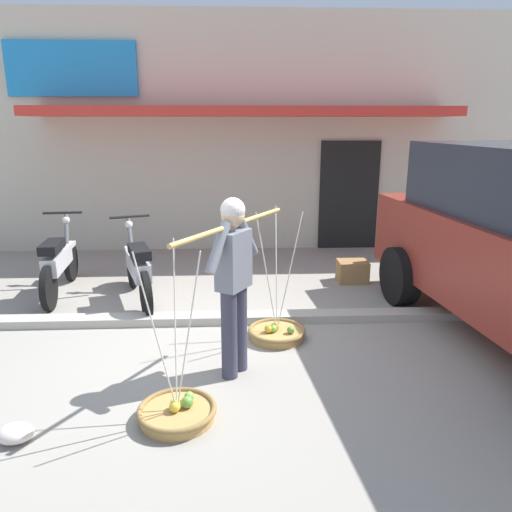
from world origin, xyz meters
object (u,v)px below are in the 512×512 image
(plastic_litter_bag, at_px, (15,433))
(wooden_crate, at_px, (352,271))
(fruit_vendor, at_px, (234,276))
(motorcycle_second_in_row, at_px, (138,269))
(fruit_basket_right_side, at_px, (277,332))
(fruit_basket_left_side, at_px, (177,411))
(motorcycle_nearest_shop, at_px, (59,263))

(plastic_litter_bag, height_order, wooden_crate, wooden_crate)
(fruit_vendor, height_order, motorcycle_second_in_row, fruit_vendor)
(fruit_vendor, height_order, fruit_basket_right_side, fruit_vendor)
(fruit_basket_right_side, distance_m, wooden_crate, 2.35)
(fruit_basket_left_side, relative_size, plastic_litter_bag, 5.18)
(wooden_crate, bearing_deg, motorcycle_nearest_shop, -174.98)
(fruit_basket_left_side, height_order, motorcycle_second_in_row, fruit_basket_left_side)
(fruit_basket_right_side, height_order, motorcycle_nearest_shop, fruit_basket_right_side)
(plastic_litter_bag, bearing_deg, fruit_basket_left_side, 10.54)
(fruit_basket_left_side, height_order, plastic_litter_bag, fruit_basket_left_side)
(motorcycle_nearest_shop, relative_size, wooden_crate, 4.14)
(plastic_litter_bag, bearing_deg, wooden_crate, 46.68)
(motorcycle_nearest_shop, bearing_deg, fruit_vendor, -43.99)
(motorcycle_nearest_shop, height_order, plastic_litter_bag, motorcycle_nearest_shop)
(fruit_basket_right_side, distance_m, motorcycle_second_in_row, 2.18)
(motorcycle_second_in_row, distance_m, wooden_crate, 3.15)
(fruit_vendor, height_order, motorcycle_nearest_shop, fruit_vendor)
(fruit_vendor, distance_m, wooden_crate, 3.33)
(wooden_crate, bearing_deg, fruit_basket_left_side, -123.30)
(fruit_basket_left_side, relative_size, wooden_crate, 3.30)
(fruit_vendor, distance_m, motorcycle_second_in_row, 2.42)
(motorcycle_nearest_shop, height_order, motorcycle_second_in_row, same)
(fruit_vendor, distance_m, fruit_basket_left_side, 1.26)
(fruit_basket_left_side, bearing_deg, motorcycle_nearest_shop, 122.26)
(fruit_basket_right_side, distance_m, plastic_litter_bag, 2.73)
(fruit_vendor, xyz_separation_m, motorcycle_second_in_row, (-1.27, 2.00, -0.53))
(fruit_basket_left_side, height_order, fruit_basket_right_side, same)
(fruit_vendor, xyz_separation_m, fruit_basket_left_side, (-0.47, -0.75, -0.90))
(fruit_vendor, height_order, wooden_crate, fruit_vendor)
(fruit_basket_right_side, xyz_separation_m, wooden_crate, (1.32, 1.94, 0.09))
(motorcycle_second_in_row, bearing_deg, fruit_basket_right_side, -35.80)
(plastic_litter_bag, relative_size, wooden_crate, 0.64)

